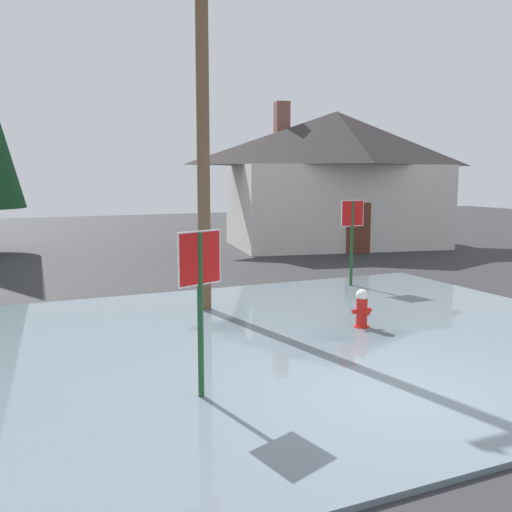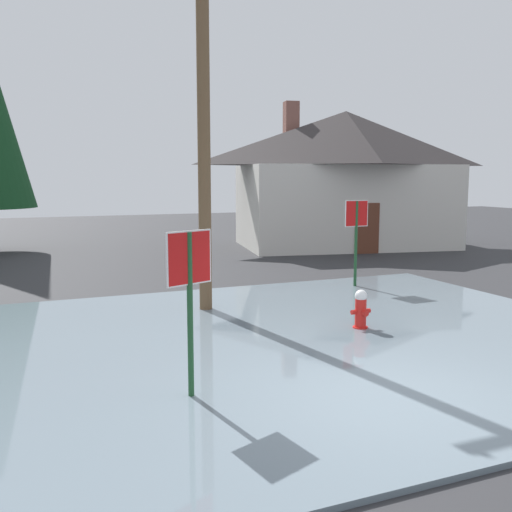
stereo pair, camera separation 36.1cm
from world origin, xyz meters
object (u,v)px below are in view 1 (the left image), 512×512
fire_hydrant (362,310)px  stop_sign_far (352,226)px  utility_pole (203,126)px  house (335,177)px  stop_sign_near (200,281)px

fire_hydrant → stop_sign_far: (2.27, 3.81, 1.30)m
utility_pole → stop_sign_far: utility_pole is taller
fire_hydrant → stop_sign_far: stop_sign_far is taller
utility_pole → stop_sign_far: size_ratio=3.27×
house → fire_hydrant: bearing=-119.7°
stop_sign_near → stop_sign_far: stop_sign_far is taller
stop_sign_near → house: (11.14, 14.53, 1.35)m
stop_sign_far → house: house is taller
utility_pole → house: (9.38, 9.63, -1.09)m
fire_hydrant → house: bearing=60.3°
fire_hydrant → utility_pole: size_ratio=0.11×
stop_sign_near → utility_pole: 5.75m
fire_hydrant → stop_sign_near: bearing=-152.2°
house → stop_sign_near: bearing=-127.5°
stop_sign_near → house: size_ratio=0.23×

